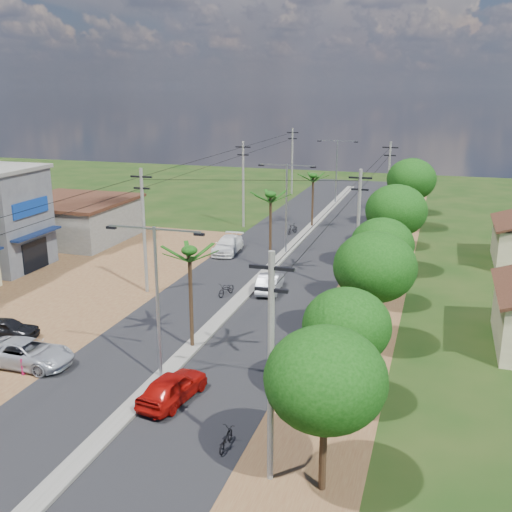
{
  "coord_description": "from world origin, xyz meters",
  "views": [
    {
      "loc": [
        12.85,
        -24.86,
        14.39
      ],
      "look_at": [
        0.85,
        13.42,
        3.0
      ],
      "focal_mm": 42.0,
      "sensor_mm": 36.0,
      "label": 1
    }
  ],
  "objects": [
    {
      "name": "car_white_far",
      "position": [
        -5.0,
        23.68,
        0.72
      ],
      "size": [
        2.38,
        5.08,
        1.43
      ],
      "primitive_type": "imported",
      "rotation": [
        0.0,
        0.0,
        0.08
      ],
      "color": "silver",
      "rests_on": "ground"
    },
    {
      "name": "car_silver_mid",
      "position": [
        1.5,
        14.74,
        0.69
      ],
      "size": [
        1.88,
        4.3,
        1.38
      ],
      "primitive_type": "imported",
      "rotation": [
        0.0,
        0.0,
        3.24
      ],
      "color": "#A9ACB2",
      "rests_on": "ground"
    },
    {
      "name": "tree_east_b",
      "position": [
        9.3,
        0.0,
        4.11
      ],
      "size": [
        4.0,
        4.0,
        5.83
      ],
      "color": "black",
      "rests_on": "ground"
    },
    {
      "name": "tree_east_g",
      "position": [
        9.8,
        38.0,
        5.24
      ],
      "size": [
        5.0,
        5.0,
        7.38
      ],
      "color": "black",
      "rests_on": "ground"
    },
    {
      "name": "low_shed",
      "position": [
        -21.0,
        24.0,
        1.97
      ],
      "size": [
        10.4,
        10.4,
        3.95
      ],
      "color": "#605E56",
      "rests_on": "ground"
    },
    {
      "name": "car_parked_silver",
      "position": [
        -7.5,
        -0.67,
        0.7
      ],
      "size": [
        5.09,
        2.4,
        1.41
      ],
      "primitive_type": "imported",
      "rotation": [
        0.0,
        0.0,
        1.58
      ],
      "color": "#A9ACB2",
      "rests_on": "ground"
    },
    {
      "name": "streetlight_near",
      "position": [
        0.0,
        0.0,
        4.79
      ],
      "size": [
        5.1,
        0.18,
        8.0
      ],
      "color": "gray",
      "rests_on": "ground"
    },
    {
      "name": "ground",
      "position": [
        0.0,
        0.0,
        0.0
      ],
      "size": [
        160.0,
        160.0,
        0.0
      ],
      "primitive_type": "plane",
      "color": "black",
      "rests_on": "ground"
    },
    {
      "name": "tree_east_f",
      "position": [
        9.2,
        30.0,
        3.89
      ],
      "size": [
        3.8,
        3.8,
        5.52
      ],
      "color": "black",
      "rests_on": "ground"
    },
    {
      "name": "tree_east_h",
      "position": [
        9.5,
        46.0,
        4.64
      ],
      "size": [
        4.4,
        4.4,
        6.52
      ],
      "color": "black",
      "rests_on": "ground"
    },
    {
      "name": "roadside_sign",
      "position": [
        -7.05,
        -1.21,
        0.47
      ],
      "size": [
        0.16,
        1.13,
        0.94
      ],
      "rotation": [
        0.0,
        0.0,
        0.07
      ],
      "color": "#AB0F45",
      "rests_on": "ground"
    },
    {
      "name": "tree_east_c",
      "position": [
        9.7,
        7.0,
        4.86
      ],
      "size": [
        4.6,
        4.6,
        6.83
      ],
      "color": "black",
      "rests_on": "ground"
    },
    {
      "name": "streetlight_far",
      "position": [
        0.0,
        50.0,
        4.79
      ],
      "size": [
        5.1,
        0.18,
        8.0
      ],
      "color": "gray",
      "rests_on": "ground"
    },
    {
      "name": "palm_median_far",
      "position": [
        0.0,
        36.0,
        5.26
      ],
      "size": [
        2.0,
        2.0,
        5.85
      ],
      "color": "black",
      "rests_on": "ground"
    },
    {
      "name": "utility_pole_w_d",
      "position": [
        -7.0,
        55.0,
        4.76
      ],
      "size": [
        1.6,
        0.24,
        9.0
      ],
      "color": "#605E56",
      "rests_on": "ground"
    },
    {
      "name": "streetlight_mid",
      "position": [
        0.0,
        25.0,
        4.79
      ],
      "size": [
        5.1,
        0.18,
        8.0
      ],
      "color": "gray",
      "rests_on": "ground"
    },
    {
      "name": "dirt_lot_west",
      "position": [
        -15.0,
        8.0,
        0.02
      ],
      "size": [
        18.0,
        46.0,
        0.04
      ],
      "primitive_type": "cube",
      "color": "brown",
      "rests_on": "ground"
    },
    {
      "name": "moto_rider_west_a",
      "position": [
        -1.2,
        12.91,
        0.48
      ],
      "size": [
        1.07,
        1.93,
        0.96
      ],
      "primitive_type": "imported",
      "rotation": [
        0.0,
        0.0,
        -0.25
      ],
      "color": "black",
      "rests_on": "ground"
    },
    {
      "name": "tree_east_a",
      "position": [
        9.5,
        -6.0,
        4.49
      ],
      "size": [
        4.4,
        4.4,
        6.37
      ],
      "color": "black",
      "rests_on": "ground"
    },
    {
      "name": "car_parked_dark",
      "position": [
        -10.93,
        1.92,
        0.63
      ],
      "size": [
        3.96,
        2.27,
        1.27
      ],
      "primitive_type": "imported",
      "rotation": [
        0.0,
        0.0,
        1.79
      ],
      "color": "black",
      "rests_on": "ground"
    },
    {
      "name": "utility_pole_e_a",
      "position": [
        7.5,
        -6.0,
        4.76
      ],
      "size": [
        1.6,
        0.24,
        9.0
      ],
      "color": "#605E56",
      "rests_on": "ground"
    },
    {
      "name": "median",
      "position": [
        0.0,
        18.0,
        0.09
      ],
      "size": [
        1.0,
        90.0,
        0.18
      ],
      "primitive_type": "cube",
      "color": "#605E56",
      "rests_on": "ground"
    },
    {
      "name": "moto_rider_west_b",
      "position": [
        -1.2,
        32.28,
        0.53
      ],
      "size": [
        1.05,
        1.85,
        1.07
      ],
      "primitive_type": "imported",
      "rotation": [
        0.0,
        0.0,
        -0.33
      ],
      "color": "black",
      "rests_on": "ground"
    },
    {
      "name": "utility_pole_w_b",
      "position": [
        -7.0,
        12.0,
        4.76
      ],
      "size": [
        1.6,
        0.24,
        9.0
      ],
      "color": "#605E56",
      "rests_on": "ground"
    },
    {
      "name": "utility_pole_e_b",
      "position": [
        7.5,
        16.0,
        4.76
      ],
      "size": [
        1.6,
        0.24,
        9.0
      ],
      "color": "#605E56",
      "rests_on": "ground"
    },
    {
      "name": "palm_median_mid",
      "position": [
        0.0,
        20.0,
        5.9
      ],
      "size": [
        2.0,
        2.0,
        6.55
      ],
      "color": "black",
      "rests_on": "ground"
    },
    {
      "name": "car_red_near",
      "position": [
        1.5,
        -1.79,
        0.72
      ],
      "size": [
        2.33,
        4.42,
        1.43
      ],
      "primitive_type": "imported",
      "rotation": [
        0.0,
        0.0,
        2.99
      ],
      "color": "#8D0B07",
      "rests_on": "ground"
    },
    {
      "name": "palm_median_near",
      "position": [
        0.0,
        4.0,
        5.54
      ],
      "size": [
        2.0,
        2.0,
        6.15
      ],
      "color": "black",
      "rests_on": "ground"
    },
    {
      "name": "tree_east_d",
      "position": [
        9.4,
        14.0,
        4.34
      ],
      "size": [
        4.2,
        4.2,
        6.13
      ],
      "color": "black",
      "rests_on": "ground"
    },
    {
      "name": "utility_pole_e_c",
      "position": [
        7.5,
        38.0,
        4.76
      ],
      "size": [
        1.6,
        0.24,
        9.0
      ],
      "color": "#605E56",
      "rests_on": "ground"
    },
    {
      "name": "dirt_shoulder_east",
      "position": [
        8.5,
        15.0,
        0.01
      ],
      "size": [
        5.0,
        90.0,
        0.03
      ],
      "primitive_type": "cube",
      "color": "brown",
      "rests_on": "ground"
    },
    {
      "name": "utility_pole_w_c",
      "position": [
        -7.0,
        34.0,
        4.76
      ],
      "size": [
        1.6,
        0.24,
        9.0
      ],
      "color": "#605E56",
      "rests_on": "ground"
    },
    {
      "name": "road",
      "position": [
        0.0,
        15.0,
        0.02
      ],
      "size": [
        12.0,
        110.0,
        0.04
      ],
      "primitive_type": "cube",
      "color": "black",
      "rests_on": "ground"
    },
    {
      "name": "tree_east_e",
      "position": [
        9.6,
        22.0,
        5.09
      ],
      "size": [
        4.8,
        4.8,
        7.14
      ],
      "color": "black",
      "rests_on": "ground"
    },
    {
      "name": "moto_rider_east",
      "position": [
        5.2,
        -4.62,
        0.4
      ],
      "size": [
        0.57,
        1.54,
        0.8
      ],
      "primitive_type": "imported",
      "rotation": [
        0.0,
        0.0,
        3.16
      ],
      "color": "black",
      "rests_on": "ground"
    }
  ]
}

